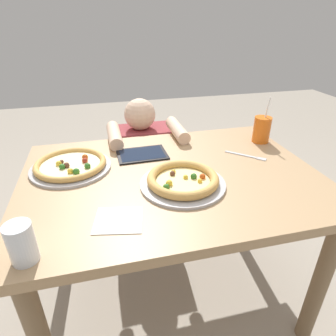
# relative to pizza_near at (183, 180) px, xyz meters

# --- Properties ---
(ground_plane) EXTENTS (8.00, 8.00, 0.00)m
(ground_plane) POSITION_rel_pizza_near_xyz_m (-0.02, 0.10, -0.77)
(ground_plane) COLOR #9E9384
(dining_table) EXTENTS (1.28, 0.93, 0.75)m
(dining_table) POSITION_rel_pizza_near_xyz_m (-0.02, 0.10, -0.13)
(dining_table) COLOR tan
(dining_table) RESTS_ON ground
(pizza_near) EXTENTS (0.35, 0.35, 0.05)m
(pizza_near) POSITION_rel_pizza_near_xyz_m (0.00, 0.00, 0.00)
(pizza_near) COLOR #B7B7BC
(pizza_near) RESTS_ON dining_table
(pizza_far) EXTENTS (0.35, 0.35, 0.04)m
(pizza_far) POSITION_rel_pizza_near_xyz_m (-0.45, 0.25, -0.00)
(pizza_far) COLOR #B7B7BC
(pizza_far) RESTS_ON dining_table
(drink_cup_colored) EXTENTS (0.09, 0.09, 0.24)m
(drink_cup_colored) POSITION_rel_pizza_near_xyz_m (0.54, 0.34, 0.05)
(drink_cup_colored) COLOR orange
(drink_cup_colored) RESTS_ON dining_table
(water_cup_clear) EXTENTS (0.08, 0.08, 0.12)m
(water_cup_clear) POSITION_rel_pizza_near_xyz_m (-0.54, -0.28, 0.04)
(water_cup_clear) COLOR silver
(water_cup_clear) RESTS_ON dining_table
(paper_napkin) EXTENTS (0.19, 0.17, 0.00)m
(paper_napkin) POSITION_rel_pizza_near_xyz_m (-0.27, -0.17, -0.02)
(paper_napkin) COLOR white
(paper_napkin) RESTS_ON dining_table
(fork) EXTENTS (0.16, 0.15, 0.00)m
(fork) POSITION_rel_pizza_near_xyz_m (0.38, 0.18, -0.02)
(fork) COLOR silver
(fork) RESTS_ON dining_table
(tablet) EXTENTS (0.24, 0.18, 0.01)m
(tablet) POSITION_rel_pizza_near_xyz_m (-0.11, 0.32, -0.02)
(tablet) COLOR black
(tablet) RESTS_ON dining_table
(diner_seated) EXTENTS (0.42, 0.53, 0.91)m
(diner_seated) POSITION_rel_pizza_near_xyz_m (-0.05, 0.75, -0.36)
(diner_seated) COLOR #333847
(diner_seated) RESTS_ON ground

